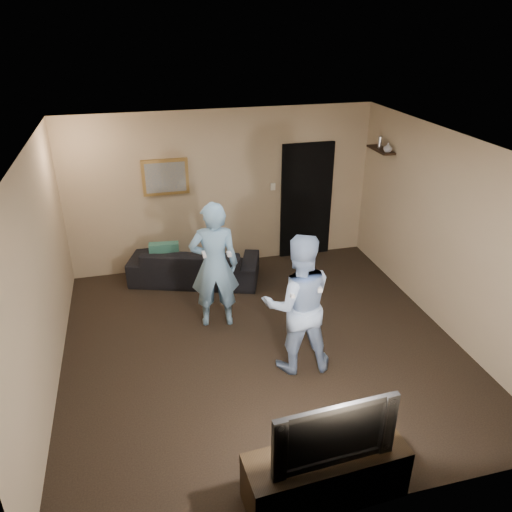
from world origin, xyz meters
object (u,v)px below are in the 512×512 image
object	(u,v)px
tv_console	(325,475)
wii_player_left	(214,265)
television	(330,427)
wii_player_right	(298,304)
sofa	(195,264)

from	to	relation	value
tv_console	wii_player_left	xyz separation A→B (m)	(-0.44, 2.99, 0.64)
television	wii_player_right	bearing A→B (deg)	76.34
television	wii_player_right	size ratio (longest dim) A/B	0.62
wii_player_left	wii_player_right	xyz separation A→B (m)	(0.77, -1.17, -0.02)
sofa	wii_player_left	distance (m)	1.43
television	tv_console	bearing A→B (deg)	0.00
wii_player_right	wii_player_left	bearing A→B (deg)	123.51
tv_console	wii_player_left	distance (m)	3.09
wii_player_right	television	bearing A→B (deg)	-100.45
sofa	wii_player_left	size ratio (longest dim) A/B	1.13
sofa	tv_console	size ratio (longest dim) A/B	1.41
sofa	television	distance (m)	4.35
sofa	television	size ratio (longest dim) A/B	1.86
sofa	wii_player_left	world-z (taller)	wii_player_left
television	wii_player_left	xyz separation A→B (m)	(-0.44, 2.99, 0.07)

